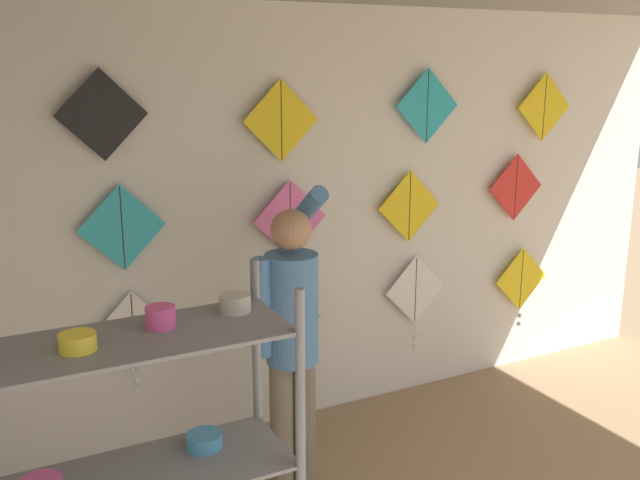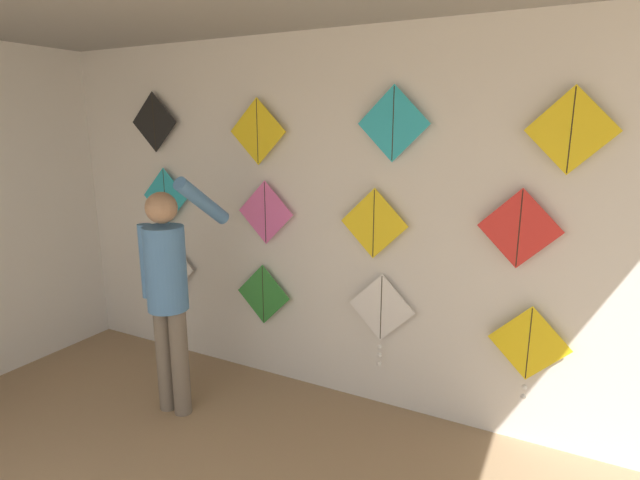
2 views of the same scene
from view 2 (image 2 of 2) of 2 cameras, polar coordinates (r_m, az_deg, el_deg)
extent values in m
cube|color=silver|center=(3.91, -0.38, 2.21)|extent=(5.81, 0.06, 2.80)
cylinder|color=#726656|center=(4.05, -17.27, -12.81)|extent=(0.13, 0.13, 0.82)
cylinder|color=#726656|center=(3.96, -15.70, -13.34)|extent=(0.13, 0.13, 0.82)
cylinder|color=#4C7FB7|center=(3.74, -17.21, -3.14)|extent=(0.29, 0.29, 0.62)
sphere|color=tan|center=(3.65, -17.68, 3.54)|extent=(0.22, 0.22, 0.22)
cylinder|color=#4C7FB7|center=(3.86, -19.15, -2.28)|extent=(0.10, 0.10, 0.55)
cylinder|color=#4C7FB7|center=(3.69, -13.27, 4.28)|extent=(0.10, 0.51, 0.40)
cube|color=white|center=(4.82, -16.56, -2.95)|extent=(0.52, 0.01, 0.52)
cylinder|color=black|center=(4.82, -16.58, -2.96)|extent=(0.01, 0.01, 0.49)
sphere|color=white|center=(4.91, -16.41, -6.44)|extent=(0.04, 0.04, 0.04)
sphere|color=white|center=(4.93, -16.35, -7.20)|extent=(0.04, 0.04, 0.04)
cube|color=#338C38|center=(4.24, -6.51, -6.20)|extent=(0.52, 0.01, 0.52)
cylinder|color=black|center=(4.24, -6.53, -6.21)|extent=(0.01, 0.01, 0.49)
cube|color=white|center=(3.75, 7.01, -7.68)|extent=(0.52, 0.01, 0.52)
cylinder|color=black|center=(3.75, 7.00, -7.69)|extent=(0.01, 0.01, 0.49)
sphere|color=white|center=(3.87, 6.83, -12.00)|extent=(0.04, 0.04, 0.04)
sphere|color=white|center=(3.90, 6.80, -12.94)|extent=(0.04, 0.04, 0.04)
sphere|color=white|center=(3.93, 6.77, -13.85)|extent=(0.04, 0.04, 0.04)
cube|color=yellow|center=(3.58, 22.77, -10.85)|extent=(0.52, 0.01, 0.52)
cylinder|color=black|center=(3.58, 22.76, -10.87)|extent=(0.01, 0.01, 0.49)
sphere|color=white|center=(3.71, 22.31, -15.28)|extent=(0.04, 0.04, 0.04)
sphere|color=white|center=(3.74, 22.22, -16.23)|extent=(0.04, 0.04, 0.04)
cube|color=#28B2C6|center=(4.71, -17.29, 4.75)|extent=(0.52, 0.01, 0.52)
cylinder|color=black|center=(4.70, -17.30, 4.75)|extent=(0.01, 0.01, 0.49)
cube|color=pink|center=(4.03, -6.26, 3.13)|extent=(0.52, 0.01, 0.52)
cylinder|color=black|center=(4.03, -6.27, 3.13)|extent=(0.01, 0.01, 0.49)
cube|color=yellow|center=(3.61, 6.17, 1.88)|extent=(0.52, 0.01, 0.52)
cylinder|color=black|center=(3.60, 6.15, 1.88)|extent=(0.01, 0.01, 0.49)
cube|color=red|center=(3.37, 21.83, 1.21)|extent=(0.52, 0.01, 0.52)
cylinder|color=black|center=(3.37, 21.83, 1.21)|extent=(0.01, 0.01, 0.49)
cube|color=black|center=(4.71, -18.44, 12.66)|extent=(0.52, 0.01, 0.52)
cylinder|color=black|center=(4.71, -18.46, 12.66)|extent=(0.01, 0.01, 0.49)
cube|color=yellow|center=(4.00, -7.16, 12.20)|extent=(0.52, 0.01, 0.52)
cylinder|color=black|center=(4.00, -7.18, 12.20)|extent=(0.01, 0.01, 0.49)
cube|color=#28B2C6|center=(3.49, 8.37, 13.01)|extent=(0.52, 0.01, 0.52)
cylinder|color=black|center=(3.49, 8.36, 13.01)|extent=(0.01, 0.01, 0.49)
cube|color=yellow|center=(3.29, 26.79, 11.11)|extent=(0.52, 0.01, 0.52)
cylinder|color=black|center=(3.29, 26.79, 11.11)|extent=(0.01, 0.01, 0.49)
camera|label=1|loc=(4.21, -74.94, 7.63)|focal=40.00mm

